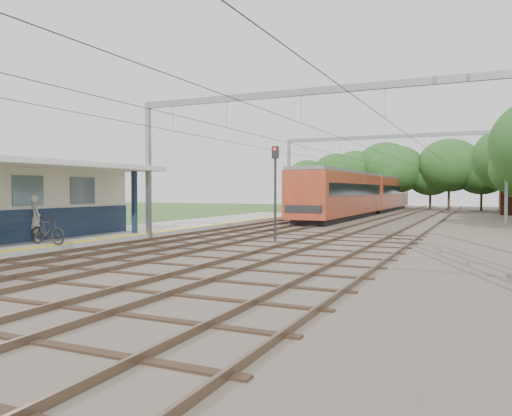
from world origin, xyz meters
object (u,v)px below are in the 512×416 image
Objects in this scene: bicycle at (48,231)px; train at (366,193)px; person at (35,218)px; signal_post at (275,181)px.

train is (5.10, 36.39, 1.36)m from bicycle.
person is at bearing 64.19° from bicycle.
train is 29.03m from signal_post.
bicycle is (1.70, -0.87, -0.44)m from person.
person is 0.43× the size of signal_post.
person is 1.07× the size of bicycle.
person is 0.05× the size of train.
bicycle is at bearing 170.97° from person.
person reaches higher than bicycle.
signal_post reaches higher than bicycle.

